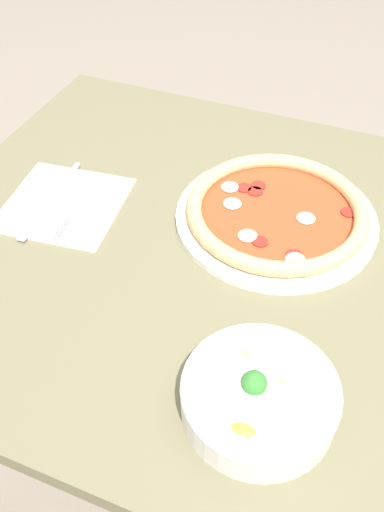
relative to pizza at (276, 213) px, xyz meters
name	(u,v)px	position (x,y,z in m)	size (l,w,h in m)	color
ground_plane	(215,463)	(0.05, 0.10, -0.78)	(8.00, 8.00, 0.00)	gray
dining_table	(225,299)	(0.05, 0.10, -0.14)	(1.05, 0.86, 0.76)	#706B4C
pizza	(276,213)	(0.00, 0.00, 0.00)	(0.34, 0.34, 0.04)	white
bowl	(259,395)	(-0.08, 0.36, 0.01)	(0.20, 0.20, 0.07)	white
napkin	(64,204)	(0.36, 0.10, -0.02)	(0.22, 0.22, 0.00)	white
fork	(79,206)	(0.33, 0.10, -0.01)	(0.03, 0.18, 0.00)	silver
knife	(54,196)	(0.38, 0.09, -0.01)	(0.03, 0.22, 0.01)	silver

